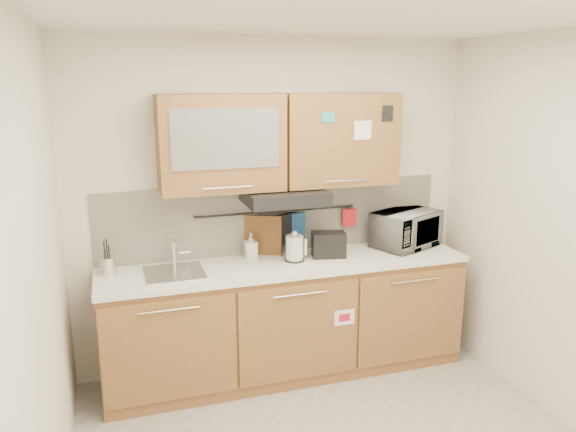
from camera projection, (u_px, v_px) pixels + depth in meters
ceiling at (359, 13)px, 2.79m from camera, size 3.20×3.20×0.00m
wall_back at (275, 205)px, 4.48m from camera, size 3.20×0.00×3.20m
wall_left at (38, 295)px, 2.62m from camera, size 0.00×3.00×3.00m
base_cabinet at (287, 324)px, 4.41m from camera, size 2.80×0.64×0.88m
countertop at (287, 265)px, 4.29m from camera, size 2.82×0.62×0.04m
backsplash at (276, 218)px, 4.50m from camera, size 2.80×0.02×0.56m
upper_cabinets at (281, 141)px, 4.19m from camera, size 1.82×0.37×0.70m
range_hood at (285, 197)px, 4.22m from camera, size 0.60×0.46×0.10m
sink at (174, 272)px, 4.05m from camera, size 0.42×0.40×0.26m
utensil_rail at (277, 211)px, 4.45m from camera, size 1.30×0.02×0.02m
utensil_crock at (108, 266)px, 3.99m from camera, size 0.13×0.13×0.27m
kettle at (295, 249)px, 4.30m from camera, size 0.17×0.16×0.24m
toaster at (329, 244)px, 4.40m from camera, size 0.29×0.21×0.20m
microwave at (406, 229)px, 4.66m from camera, size 0.64×0.56×0.30m
soap_bottle at (251, 246)px, 4.37m from camera, size 0.09×0.10×0.20m
cutting_board at (261, 240)px, 4.44m from camera, size 0.31×0.16×0.40m
oven_mitt at (297, 226)px, 4.51m from camera, size 0.14×0.05×0.22m
dark_pouch at (287, 229)px, 4.49m from camera, size 0.16×0.10×0.25m
pot_holder at (349, 218)px, 4.64m from camera, size 0.12×0.03×0.15m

